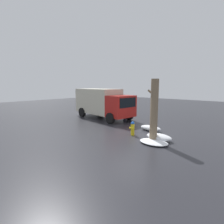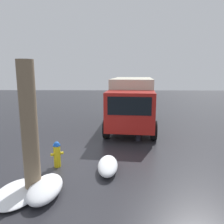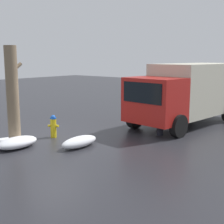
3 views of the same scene
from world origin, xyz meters
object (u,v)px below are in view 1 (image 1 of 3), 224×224
(fire_hydrant, at_px, (133,128))
(tree_trunk, at_px, (154,111))
(delivery_truck, at_px, (103,102))
(pedestrian, at_px, (125,111))

(fire_hydrant, relative_size, tree_trunk, 0.25)
(fire_hydrant, height_order, delivery_truck, delivery_truck)
(fire_hydrant, bearing_deg, tree_trunk, 142.84)
(pedestrian, bearing_deg, tree_trunk, 75.52)
(tree_trunk, height_order, pedestrian, tree_trunk)
(fire_hydrant, xyz_separation_m, tree_trunk, (-1.57, 0.22, 1.29))
(fire_hydrant, distance_m, pedestrian, 4.23)
(tree_trunk, relative_size, delivery_truck, 0.53)
(tree_trunk, bearing_deg, pedestrian, -35.49)
(fire_hydrant, xyz_separation_m, delivery_truck, (5.57, -2.87, 1.08))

